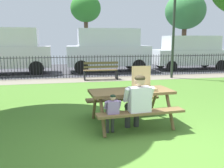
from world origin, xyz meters
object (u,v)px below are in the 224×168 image
Objects in this scene: pizza_box_open at (143,84)px; lamp_post_walkway at (174,18)px; park_bench_center at (101,71)px; picnic_table_foreground at (131,98)px; child_at_table at (112,110)px; far_tree_center at (185,11)px; parked_car_left at (6,50)px; parked_car_center at (108,49)px; adult_at_table at (138,101)px; far_tree_midleft at (86,9)px; parked_car_right at (190,52)px.

pizza_box_open is 7.10m from lamp_post_walkway.
picnic_table_foreground is at bearing -92.65° from park_bench_center.
picnic_table_foreground is 0.79m from child_at_table.
lamp_post_walkway reaches higher than park_bench_center.
far_tree_center reaches higher than child_at_table.
child_at_table is 10.25m from parked_car_left.
parked_car_left is at bearing 180.00° from parked_car_center.
park_bench_center is 0.34× the size of parked_car_center.
park_bench_center is at bearing 90.16° from pizza_box_open.
far_tree_center reaches higher than park_bench_center.
parked_car_left is (-3.87, 9.46, 0.79)m from child_at_table.
adult_at_table reaches higher than child_at_table.
parked_car_left is (-4.70, 2.82, 0.89)m from park_bench_center.
far_tree_midleft is at bearing 86.15° from child_at_table.
lamp_post_walkway is at bearing 57.48° from picnic_table_foreground.
picnic_table_foreground is 0.40× the size of parked_car_center.
picnic_table_foreground is 6.09m from park_bench_center.
adult_at_table is at bearing -124.28° from parked_car_right.
far_tree_midleft is at bearing 180.00° from far_tree_center.
picnic_table_foreground is at bearing 46.16° from child_at_table.
pizza_box_open is 0.11× the size of parked_car_center.
far_tree_midleft is (0.51, 15.11, 3.66)m from picnic_table_foreground.
parked_car_center is 6.91m from far_tree_midleft.
child_at_table is at bearing -173.40° from adult_at_table.
picnic_table_foreground is 2.24× the size of child_at_table.
pizza_box_open is 0.60× the size of child_at_table.
adult_at_table is (-0.00, -0.50, 0.06)m from picnic_table_foreground.
picnic_table_foreground is at bearing -91.95° from far_tree_midleft.
adult_at_table is 7.80m from lamp_post_walkway.
park_bench_center is (0.29, 6.58, -0.24)m from adult_at_table.
adult_at_table is at bearing -120.48° from lamp_post_walkway.
pizza_box_open is at bearing -89.84° from park_bench_center.
far_tree_center reaches higher than parked_car_right.
parked_car_center is 1.02× the size of parked_car_right.
far_tree_midleft is (-3.28, 9.16, 1.41)m from lamp_post_walkway.
picnic_table_foreground is 0.42m from pizza_box_open.
parked_car_left is 0.88× the size of far_tree_midleft.
parked_car_center reaches higher than picnic_table_foreground.
parked_car_left reaches higher than child_at_table.
adult_at_table is at bearing -91.90° from far_tree_midleft.
child_at_table is (-0.54, -0.06, -0.15)m from adult_at_table.
adult_at_table is at bearing -97.04° from parked_car_center.
lamp_post_walkway is 4.31m from parked_car_right.
pizza_box_open is at bearing -95.55° from parked_car_center.
far_tree_midleft is (0.22, 15.03, 3.37)m from pizza_box_open.
far_tree_midleft reaches higher than picnic_table_foreground.
park_bench_center is 9.82m from far_tree_midleft.
picnic_table_foreground is 0.40× the size of parked_car_right.
lamp_post_walkway is (3.49, 5.87, 1.96)m from pizza_box_open.
parked_car_right is at bearing -46.56° from far_tree_midleft.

